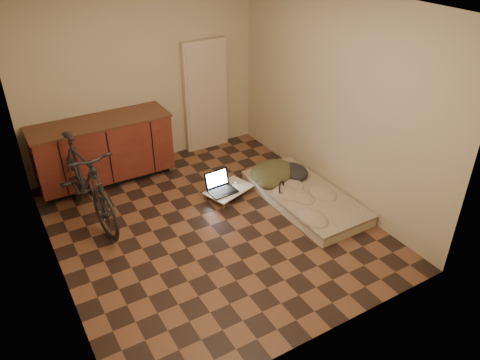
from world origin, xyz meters
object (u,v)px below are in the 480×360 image
lap_desk (229,190)px  laptop (221,187)px  futon (304,197)px  bicycle (84,177)px

lap_desk → laptop: bearing=148.9°
laptop → futon: bearing=-40.2°
futon → laptop: size_ratio=4.86×
futon → bicycle: bearing=156.2°
lap_desk → bicycle: bearing=148.4°
futon → laptop: (-0.88, 0.67, 0.08)m
bicycle → futon: (2.50, -1.07, -0.50)m
lap_desk → laptop: size_ratio=1.91×
futon → laptop: 1.11m
futon → lap_desk: futon is taller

